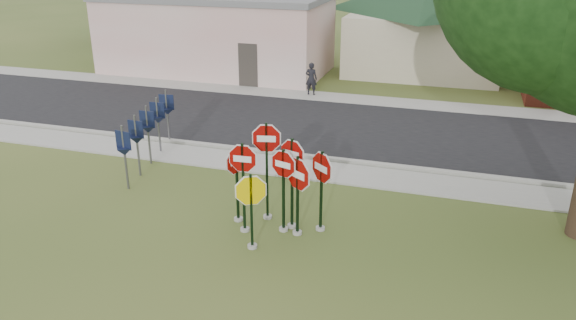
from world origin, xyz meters
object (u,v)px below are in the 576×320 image
(pedestrian, at_px, (311,79))
(stop_sign_center, at_px, (283,181))
(stop_sign_yellow, at_px, (251,203))
(stop_sign_left, at_px, (243,176))

(pedestrian, bearing_deg, stop_sign_center, 100.81)
(stop_sign_center, relative_size, stop_sign_yellow, 1.14)
(stop_sign_center, distance_m, stop_sign_left, 1.01)
(stop_sign_yellow, distance_m, stop_sign_left, 0.94)
(stop_sign_yellow, distance_m, pedestrian, 14.22)
(stop_sign_left, bearing_deg, pedestrian, 98.08)
(stop_sign_center, relative_size, stop_sign_left, 0.93)
(stop_sign_yellow, bearing_deg, pedestrian, 99.60)
(stop_sign_center, height_order, pedestrian, stop_sign_center)
(stop_sign_yellow, xyz_separation_m, stop_sign_left, (-0.49, 0.74, 0.33))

